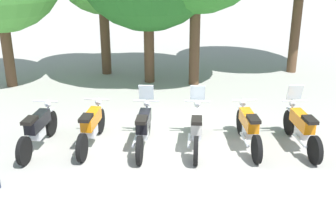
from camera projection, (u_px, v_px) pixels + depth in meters
ground_plane at (170, 148)px, 9.68m from camera, size 80.00×80.00×0.00m
motorcycle_0 at (38, 128)px, 9.50m from camera, size 0.75×2.17×0.99m
motorcycle_1 at (91, 126)px, 9.64m from camera, size 0.74×2.17×0.99m
motorcycle_2 at (144, 127)px, 9.54m from camera, size 0.70×2.18×1.37m
motorcycle_3 at (197, 127)px, 9.52m from camera, size 0.72×2.17×1.37m
motorcycle_4 at (248, 127)px, 9.58m from camera, size 0.62×2.19×0.99m
motorcycle_5 at (301, 127)px, 9.54m from camera, size 0.62×2.19×1.37m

